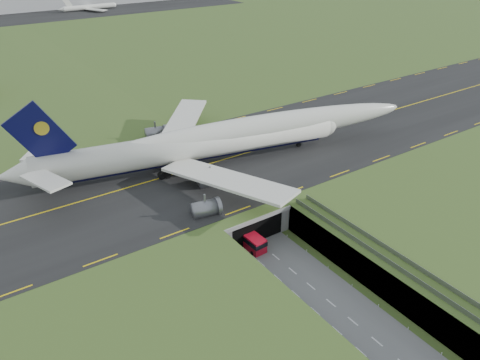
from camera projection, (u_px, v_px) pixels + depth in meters
ground at (282, 263)px, 87.95m from camera, size 900.00×900.00×0.00m
airfield_deck at (283, 250)px, 86.51m from camera, size 800.00×800.00×6.00m
trench_road at (309, 285)px, 82.45m from camera, size 12.00×75.00×0.20m
taxiway at (195, 168)px, 109.01m from camera, size 800.00×44.00×0.18m
tunnel_portal at (233, 209)px, 98.49m from camera, size 17.00×22.30×6.00m
guideway at (409, 275)px, 76.93m from camera, size 3.00×53.00×7.05m
jumbo_jet at (222, 140)px, 109.77m from camera, size 98.70×61.92×20.91m
shuttle_tram at (250, 240)px, 91.65m from camera, size 3.13×7.54×3.04m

